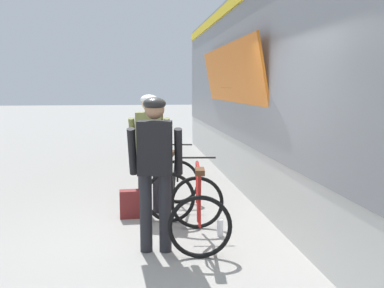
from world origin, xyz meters
name	(u,v)px	position (x,y,z in m)	size (l,w,h in m)	color
ground_plane	(170,247)	(0.00, 0.00, 0.00)	(80.00, 80.00, 0.00)	gray
train_car	(370,80)	(2.95, 1.00, 1.97)	(3.19, 16.95, 3.88)	slate
cyclist_near_in_dark	(155,161)	(-0.17, -0.11, 1.05)	(0.64, 0.36, 1.76)	#232328
cyclist_far_in_olive	(150,143)	(-0.19, 1.51, 1.05)	(0.65, 0.38, 1.76)	#232328
bicycle_near_red	(198,210)	(0.35, 0.12, 0.40)	(0.82, 1.14, 0.99)	black
bicycle_far_black	(174,186)	(0.16, 1.44, 0.40)	(0.91, 1.19, 0.99)	black
backpack_on_platform	(130,204)	(-0.49, 1.25, 0.20)	(0.28, 0.18, 0.40)	maroon
water_bottle_near_the_bikes	(220,228)	(0.65, 0.31, 0.11)	(0.08, 0.08, 0.21)	silver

